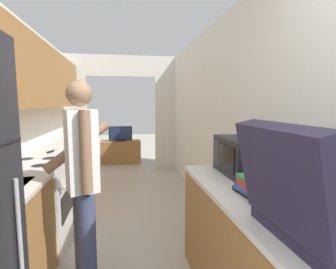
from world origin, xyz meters
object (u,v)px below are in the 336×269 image
at_px(person, 83,183).
at_px(television, 120,134).
at_px(suitcase, 314,204).
at_px(knife, 52,151).
at_px(book_stack, 257,188).
at_px(range_oven, 35,204).
at_px(microwave, 243,156).
at_px(tv_cabinet, 121,152).

relative_size(person, television, 2.93).
relative_size(suitcase, knife, 1.98).
bearing_deg(person, television, -22.93).
height_order(person, television, person).
relative_size(person, knife, 5.45).
distance_m(book_stack, knife, 2.50).
relative_size(range_oven, knife, 3.43).
relative_size(television, knife, 1.86).
bearing_deg(television, microwave, -76.78).
bearing_deg(suitcase, television, 98.88).
xyz_separation_m(microwave, television, (-1.04, 4.44, -0.31)).
bearing_deg(television, book_stack, -79.76).
bearing_deg(microwave, suitcase, -100.08).
bearing_deg(knife, range_oven, -72.92).
bearing_deg(suitcase, person, 136.46).
bearing_deg(television, knife, -104.32).
bearing_deg(knife, book_stack, -25.66).
bearing_deg(television, tv_cabinet, 90.00).
height_order(person, knife, person).
xyz_separation_m(suitcase, television, (-0.86, 5.49, -0.32)).
distance_m(suitcase, microwave, 1.06).
distance_m(microwave, tv_cabinet, 4.66).
xyz_separation_m(suitcase, knife, (-1.65, 2.37, -0.15)).
height_order(range_oven, tv_cabinet, range_oven).
height_order(person, suitcase, person).
xyz_separation_m(range_oven, person, (0.60, -0.77, 0.43)).
bearing_deg(person, suitcase, -153.35).
xyz_separation_m(book_stack, television, (-0.89, 4.95, -0.22)).
bearing_deg(suitcase, knife, 124.86).
bearing_deg(book_stack, range_oven, 143.50).
height_order(television, knife, television).
bearing_deg(tv_cabinet, microwave, -76.90).
bearing_deg(tv_cabinet, knife, -104.13).
bearing_deg(knife, suitcase, -33.43).
bearing_deg(knife, person, -45.67).
bearing_deg(tv_cabinet, television, -90.00).
relative_size(range_oven, book_stack, 3.22).
bearing_deg(range_oven, suitcase, -46.99).
bearing_deg(knife, television, 97.40).
xyz_separation_m(range_oven, microwave, (1.88, -0.77, 0.59)).
distance_m(person, knife, 1.44).
distance_m(person, book_stack, 1.25).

